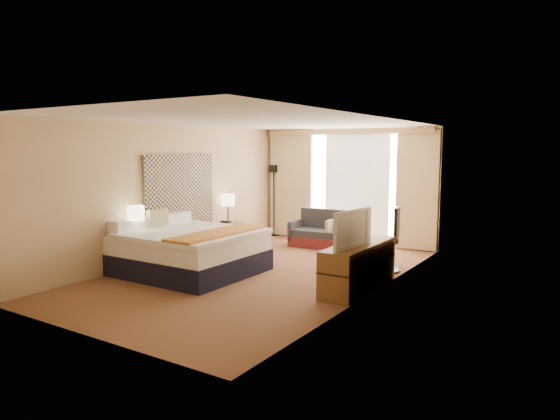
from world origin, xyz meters
The scene contains 21 objects.
floor centered at (0.00, 0.00, 0.00)m, with size 4.20×7.00×0.02m, color #551918.
ceiling centered at (0.00, 0.00, 2.60)m, with size 4.20×7.00×0.02m, color silver.
wall_back centered at (0.00, 3.50, 1.30)m, with size 4.20×0.02×2.60m, color #DDB686.
wall_front centered at (0.00, -3.50, 1.30)m, with size 4.20×0.02×2.60m, color #DDB686.
wall_left centered at (-2.10, 0.00, 1.30)m, with size 0.02×7.00×2.60m, color #DDB686.
wall_right centered at (2.10, 0.00, 1.30)m, with size 0.02×7.00×2.60m, color #DDB686.
headboard centered at (-2.06, 0.20, 1.28)m, with size 0.06×1.85×1.50m, color black.
nightstand_left centered at (-1.87, -1.05, 0.28)m, with size 0.45×0.52×0.55m, color brown.
nightstand_right centered at (-1.87, 1.45, 0.28)m, with size 0.45×0.52×0.55m, color brown.
media_dresser centered at (1.83, 0.00, 0.35)m, with size 0.50×1.80×0.70m, color brown.
window centered at (0.25, 3.47, 1.32)m, with size 2.30×0.02×2.30m, color white.
curtains centered at (0.00, 3.39, 1.41)m, with size 4.12×0.19×2.56m.
bed centered at (-1.06, -0.65, 0.39)m, with size 2.18×1.99×1.06m.
loveseat centered at (-0.22, 2.66, 0.27)m, with size 1.33×0.76×0.81m.
floor_lamp centered at (-1.90, 3.30, 1.24)m, with size 0.22×0.22×1.75m.
desk_chair centered at (1.81, 1.31, 0.51)m, with size 0.55×0.55×1.14m.
lamp_left centered at (-1.84, -1.11, 1.02)m, with size 0.29×0.29×0.61m.
lamp_right centered at (-1.86, 1.45, 1.03)m, with size 0.29×0.29×0.62m.
tissue_box centered at (-1.86, -0.93, 0.60)m, with size 0.11×0.11×0.10m, color #93B5E3.
telephone centered at (-1.82, 1.29, 0.58)m, with size 0.17×0.13×0.06m, color black.
television centered at (1.78, -0.34, 0.98)m, with size 0.97×0.13×0.56m, color black.
Camera 1 is at (4.85, -6.94, 2.13)m, focal length 32.00 mm.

